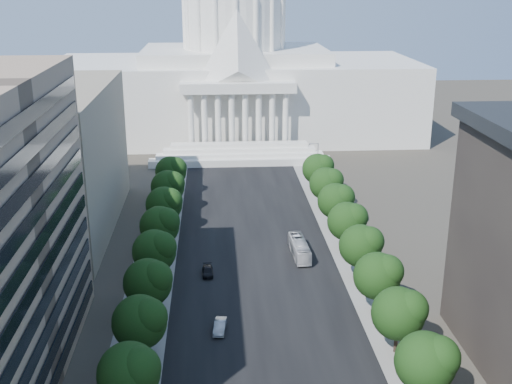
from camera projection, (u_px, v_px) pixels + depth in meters
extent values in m
cube|color=black|center=(252.00, 241.00, 130.48)|extent=(30.00, 260.00, 0.01)
cube|color=gray|center=(158.00, 244.00, 129.28)|extent=(8.00, 260.00, 0.02)
cube|color=gray|center=(344.00, 239.00, 131.67)|extent=(8.00, 260.00, 0.02)
cube|color=white|center=(235.00, 98.00, 216.43)|extent=(120.00, 50.00, 25.00)
cube|color=white|center=(235.00, 54.00, 211.83)|extent=(60.00, 40.00, 4.00)
cube|color=white|center=(238.00, 87.00, 188.34)|extent=(34.00, 8.00, 3.00)
cylinder|color=white|center=(234.00, 23.00, 208.67)|extent=(32.00, 32.00, 16.00)
cube|color=gray|center=(17.00, 161.00, 132.17)|extent=(38.00, 52.00, 30.00)
sphere|color=black|center=(129.00, 373.00, 76.28)|extent=(7.60, 7.60, 7.60)
sphere|color=black|center=(139.00, 368.00, 75.29)|extent=(5.32, 5.32, 5.32)
cylinder|color=#33261C|center=(141.00, 352.00, 89.13)|extent=(0.56, 0.56, 2.94)
sphere|color=black|center=(139.00, 322.00, 87.64)|extent=(7.60, 7.60, 7.60)
sphere|color=black|center=(148.00, 317.00, 86.64)|extent=(5.32, 5.32, 5.32)
cylinder|color=#33261C|center=(149.00, 310.00, 100.48)|extent=(0.56, 0.56, 2.94)
sphere|color=black|center=(148.00, 283.00, 99.00)|extent=(7.60, 7.60, 7.60)
sphere|color=black|center=(156.00, 278.00, 98.00)|extent=(5.32, 5.32, 5.32)
cylinder|color=#33261C|center=(156.00, 276.00, 111.84)|extent=(0.56, 0.56, 2.94)
sphere|color=black|center=(154.00, 251.00, 110.35)|extent=(7.60, 7.60, 7.60)
sphere|color=black|center=(161.00, 247.00, 109.36)|extent=(5.32, 5.32, 5.32)
cylinder|color=#33261C|center=(161.00, 249.00, 123.20)|extent=(0.56, 0.56, 2.94)
sphere|color=black|center=(159.00, 226.00, 121.71)|extent=(7.60, 7.60, 7.60)
sphere|color=black|center=(166.00, 222.00, 120.71)|extent=(5.32, 5.32, 5.32)
cylinder|color=#33261C|center=(165.00, 226.00, 134.56)|extent=(0.56, 0.56, 2.94)
sphere|color=black|center=(164.00, 205.00, 133.07)|extent=(7.60, 7.60, 7.60)
sphere|color=black|center=(170.00, 201.00, 132.07)|extent=(5.32, 5.32, 5.32)
cylinder|color=#33261C|center=(169.00, 207.00, 145.91)|extent=(0.56, 0.56, 2.94)
sphere|color=black|center=(168.00, 187.00, 144.42)|extent=(7.60, 7.60, 7.60)
sphere|color=black|center=(173.00, 183.00, 143.43)|extent=(5.32, 5.32, 5.32)
cylinder|color=#33261C|center=(172.00, 190.00, 157.27)|extent=(0.56, 0.56, 2.94)
sphere|color=black|center=(171.00, 172.00, 155.78)|extent=(7.60, 7.60, 7.60)
sphere|color=black|center=(176.00, 168.00, 154.78)|extent=(5.32, 5.32, 5.32)
sphere|color=black|center=(425.00, 362.00, 78.55)|extent=(7.60, 7.60, 7.60)
sphere|color=black|center=(439.00, 357.00, 77.55)|extent=(5.32, 5.32, 5.32)
cylinder|color=#33261C|center=(396.00, 343.00, 91.40)|extent=(0.56, 0.56, 2.94)
sphere|color=black|center=(398.00, 313.00, 89.91)|extent=(7.60, 7.60, 7.60)
sphere|color=black|center=(410.00, 309.00, 88.91)|extent=(5.32, 5.32, 5.32)
cylinder|color=#33261C|center=(375.00, 302.00, 102.75)|extent=(0.56, 0.56, 2.94)
sphere|color=black|center=(377.00, 276.00, 101.26)|extent=(7.60, 7.60, 7.60)
sphere|color=black|center=(387.00, 271.00, 100.27)|extent=(5.32, 5.32, 5.32)
cylinder|color=#33261C|center=(359.00, 270.00, 114.11)|extent=(0.56, 0.56, 2.94)
sphere|color=black|center=(360.00, 246.00, 112.62)|extent=(7.60, 7.60, 7.60)
sphere|color=black|center=(369.00, 241.00, 111.62)|extent=(5.32, 5.32, 5.32)
cylinder|color=#33261C|center=(346.00, 244.00, 125.47)|extent=(0.56, 0.56, 2.94)
sphere|color=black|center=(347.00, 221.00, 123.98)|extent=(7.60, 7.60, 7.60)
sphere|color=black|center=(355.00, 217.00, 122.98)|extent=(5.32, 5.32, 5.32)
cylinder|color=#33261C|center=(334.00, 222.00, 136.82)|extent=(0.56, 0.56, 2.94)
sphere|color=black|center=(335.00, 201.00, 135.33)|extent=(7.60, 7.60, 7.60)
sphere|color=black|center=(342.00, 197.00, 134.34)|extent=(5.32, 5.32, 5.32)
cylinder|color=#33261C|center=(325.00, 203.00, 148.18)|extent=(0.56, 0.56, 2.94)
sphere|color=black|center=(326.00, 184.00, 146.69)|extent=(7.60, 7.60, 7.60)
sphere|color=black|center=(332.00, 180.00, 145.69)|extent=(5.32, 5.32, 5.32)
cylinder|color=#33261C|center=(317.00, 187.00, 159.54)|extent=(0.56, 0.56, 2.94)
sphere|color=black|center=(317.00, 169.00, 158.05)|extent=(7.60, 7.60, 7.60)
sphere|color=black|center=(323.00, 165.00, 157.05)|extent=(5.32, 5.32, 5.32)
cylinder|color=gray|center=(447.00, 378.00, 78.29)|extent=(0.18, 0.18, 9.00)
cylinder|color=gray|center=(440.00, 347.00, 76.85)|extent=(2.40, 0.14, 0.14)
sphere|color=gray|center=(431.00, 348.00, 76.81)|extent=(0.44, 0.44, 0.44)
cylinder|color=gray|center=(392.00, 285.00, 101.95)|extent=(0.18, 0.18, 9.00)
cylinder|color=gray|center=(386.00, 260.00, 100.51)|extent=(2.40, 0.14, 0.14)
sphere|color=gray|center=(379.00, 261.00, 100.47)|extent=(0.44, 0.44, 0.44)
cylinder|color=gray|center=(358.00, 227.00, 125.61)|extent=(0.18, 0.18, 9.00)
cylinder|color=gray|center=(353.00, 207.00, 124.17)|extent=(2.40, 0.14, 0.14)
sphere|color=gray|center=(347.00, 207.00, 124.14)|extent=(0.44, 0.44, 0.44)
cylinder|color=gray|center=(335.00, 188.00, 149.27)|extent=(0.18, 0.18, 9.00)
cylinder|color=gray|center=(330.00, 170.00, 147.83)|extent=(2.40, 0.14, 0.14)
sphere|color=gray|center=(325.00, 171.00, 147.80)|extent=(0.44, 0.44, 0.44)
cylinder|color=gray|center=(318.00, 159.00, 172.93)|extent=(0.18, 0.18, 9.00)
cylinder|color=gray|center=(314.00, 144.00, 171.49)|extent=(2.40, 0.14, 0.14)
sphere|color=gray|center=(310.00, 144.00, 171.46)|extent=(0.44, 0.44, 0.44)
imported|color=#A6AAAE|center=(220.00, 326.00, 96.95)|extent=(2.28, 5.05, 1.61)
imported|color=black|center=(208.00, 271.00, 115.42)|extent=(2.07, 4.77, 1.37)
imported|color=silver|center=(299.00, 248.00, 123.00)|extent=(3.18, 11.60, 3.20)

